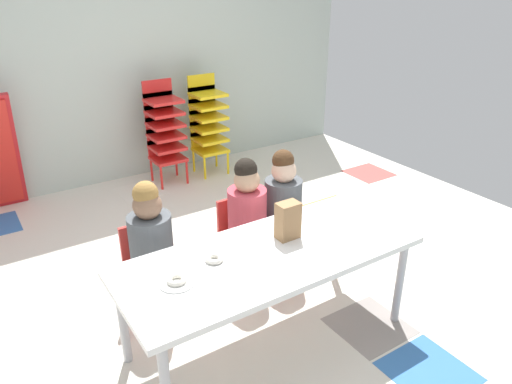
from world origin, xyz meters
name	(u,v)px	position (x,y,z in m)	size (l,w,h in m)	color
ground_plane	(233,280)	(0.00, 0.00, -0.01)	(5.48, 4.57, 0.02)	silver
back_wall	(111,57)	(0.00, 2.29, 1.25)	(5.48, 0.10, 2.49)	#B2C1B7
craft_table	(270,261)	(-0.14, -0.65, 0.55)	(1.69, 0.70, 0.60)	white
seated_child_near_camera	(150,239)	(-0.60, -0.07, 0.55)	(0.32, 0.31, 0.92)	red
seated_child_middle_seat	(246,211)	(0.07, -0.07, 0.55)	(0.34, 0.34, 0.92)	red
seated_child_far_right	(282,200)	(0.37, -0.07, 0.55)	(0.34, 0.34, 0.92)	red
kid_chair_red_stack	(164,128)	(0.33, 1.90, 0.58)	(0.32, 0.30, 1.04)	red
kid_chair_yellow_stack	(207,120)	(0.82, 1.90, 0.58)	(0.32, 0.30, 1.04)	yellow
paper_bag_brown	(288,221)	(0.04, -0.57, 0.71)	(0.13, 0.09, 0.22)	#9E754C
paper_plate_near_edge	(177,283)	(-0.69, -0.64, 0.61)	(0.18, 0.18, 0.01)	white
donut_powdered_on_plate	(177,280)	(-0.69, -0.64, 0.62)	(0.10, 0.10, 0.03)	white
donut_powdered_loose	(214,259)	(-0.44, -0.56, 0.62)	(0.10, 0.10, 0.03)	white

